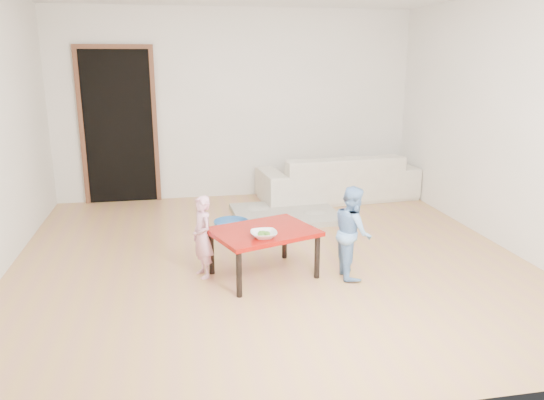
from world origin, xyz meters
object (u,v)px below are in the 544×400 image
object	(u,v)px
sofa	(337,177)
child_pink	(202,237)
red_table	(264,253)
child_blue	(353,232)
basin	(231,226)
bowl	(264,234)

from	to	relation	value
sofa	child_pink	world-z (taller)	child_pink
red_table	child_blue	bearing A→B (deg)	-10.04
red_table	child_pink	world-z (taller)	child_pink
red_table	child_blue	distance (m)	0.83
red_table	basin	distance (m)	1.35
bowl	basin	bearing A→B (deg)	94.36
red_table	child_blue	size ratio (longest dim) A/B	1.05
red_table	child_pink	size ratio (longest dim) A/B	1.17
child_blue	basin	world-z (taller)	child_blue
sofa	child_blue	size ratio (longest dim) A/B	2.58
child_pink	basin	world-z (taller)	child_pink
red_table	bowl	bearing A→B (deg)	-99.53
child_pink	bowl	bearing A→B (deg)	40.54
red_table	child_pink	xyz separation A→B (m)	(-0.55, 0.09, 0.16)
bowl	basin	size ratio (longest dim) A/B	0.57
child_blue	basin	bearing A→B (deg)	36.40
bowl	child_pink	xyz separation A→B (m)	(-0.51, 0.30, -0.09)
sofa	red_table	distance (m)	2.92
bowl	basin	xyz separation A→B (m)	(-0.12, 1.54, -0.41)
child_pink	child_blue	distance (m)	1.36
basin	child_pink	bearing A→B (deg)	-107.75
red_table	bowl	world-z (taller)	bowl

